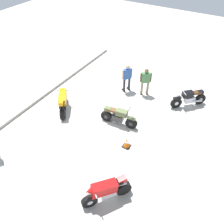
{
  "coord_description": "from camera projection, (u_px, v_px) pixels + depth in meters",
  "views": [
    {
      "loc": [
        -6.97,
        -4.39,
        8.07
      ],
      "look_at": [
        0.21,
        -0.09,
        0.75
      ],
      "focal_mm": 36.09,
      "sensor_mm": 36.0,
      "label": 1
    }
  ],
  "objects": [
    {
      "name": "motorcycle_olive_vintage",
      "position": [
        119.0,
        117.0,
        11.24
      ],
      "size": [
        0.7,
        1.95,
        1.07
      ],
      "rotation": [
        0.0,
        0.0,
        4.84
      ],
      "color": "black",
      "rests_on": "ground"
    },
    {
      "name": "motorcycle_red_sportbike",
      "position": [
        106.0,
        190.0,
        8.12
      ],
      "size": [
        1.68,
        1.32,
        1.14
      ],
      "rotation": [
        0.0,
        0.0,
        2.5
      ],
      "color": "black",
      "rests_on": "ground"
    },
    {
      "name": "traffic_cone",
      "position": [
        127.0,
        143.0,
        10.27
      ],
      "size": [
        0.36,
        0.36,
        0.53
      ],
      "color": "black",
      "rests_on": "ground"
    },
    {
      "name": "curb_edge",
      "position": [
        42.0,
        96.0,
        13.24
      ],
      "size": [
        14.0,
        0.3,
        0.15
      ],
      "primitive_type": "cube",
      "color": "#9C978F",
      "rests_on": "ground"
    },
    {
      "name": "motorcycle_orange_sportbike",
      "position": [
        63.0,
        101.0,
        12.0
      ],
      "size": [
        1.7,
        1.28,
        1.14
      ],
      "rotation": [
        0.0,
        0.0,
        0.62
      ],
      "color": "black",
      "rests_on": "ground"
    },
    {
      "name": "ground_plane",
      "position": [
        108.0,
        125.0,
        11.51
      ],
      "size": [
        40.0,
        40.0,
        0.0
      ],
      "primitive_type": "plane",
      "color": "#B7B2A8"
    },
    {
      "name": "motorcycle_black_cruiser",
      "position": [
        189.0,
        98.0,
        12.33
      ],
      "size": [
        1.55,
        1.58,
        1.09
      ],
      "rotation": [
        0.0,
        0.0,
        2.35
      ],
      "color": "black",
      "rests_on": "ground"
    },
    {
      "name": "person_in_green_shirt",
      "position": [
        146.0,
        80.0,
        12.83
      ],
      "size": [
        0.49,
        0.61,
        1.72
      ],
      "rotation": [
        0.0,
        0.0,
        0.54
      ],
      "color": "gray",
      "rests_on": "ground"
    },
    {
      "name": "person_in_blue_shirt",
      "position": [
        127.0,
        76.0,
        13.1
      ],
      "size": [
        0.62,
        0.5,
        1.76
      ],
      "rotation": [
        0.0,
        0.0,
        1.03
      ],
      "color": "#262628",
      "rests_on": "ground"
    }
  ]
}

